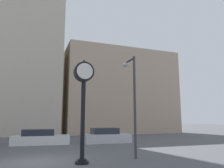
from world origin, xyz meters
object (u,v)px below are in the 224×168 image
Objects in this scene: car_white at (40,138)px; car_silver at (106,136)px; street_clock at (83,92)px; street_lamp_right at (131,89)px.

car_silver is (5.75, -0.56, 0.03)m from car_white.
street_lamp_right is (2.97, 0.75, 0.40)m from street_clock.
street_clock is 1.17× the size of car_silver.
car_white is 5.77m from car_silver.
car_white is at bearing 176.39° from car_silver.
car_white is 1.11× the size of car_silver.
car_silver is at bearing -2.58° from car_white.
car_silver is 0.76× the size of street_lamp_right.
car_white is 10.34m from street_lamp_right.
car_silver reaches higher than car_white.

